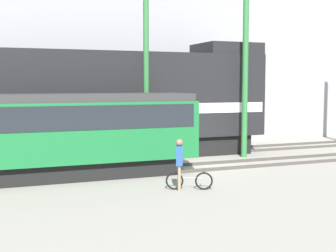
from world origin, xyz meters
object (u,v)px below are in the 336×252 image
at_px(streetcar, 43,131).
at_px(person, 179,159).
at_px(utility_pole_left, 146,83).
at_px(freight_locomotive, 107,103).
at_px(bicycle, 189,181).
at_px(utility_pole_center, 245,74).

relative_size(streetcar, person, 6.64).
bearing_deg(streetcar, utility_pole_left, 23.34).
xyz_separation_m(freight_locomotive, streetcar, (-3.54, -4.17, -0.84)).
bearing_deg(bicycle, freight_locomotive, 96.99).
bearing_deg(freight_locomotive, person, -85.74).
distance_m(freight_locomotive, utility_pole_left, 2.65).
bearing_deg(bicycle, utility_pole_center, 45.70).
height_order(person, utility_pole_center, utility_pole_center).
bearing_deg(utility_pole_center, freight_locomotive, 162.08).
bearing_deg(freight_locomotive, utility_pole_center, -17.92).
height_order(streetcar, utility_pole_left, utility_pole_left).
bearing_deg(person, utility_pole_left, 82.71).
xyz_separation_m(bicycle, utility_pole_center, (5.50, 5.64, 3.82)).
xyz_separation_m(freight_locomotive, utility_pole_center, (6.45, -2.08, 1.43)).
distance_m(freight_locomotive, streetcar, 5.53).
relative_size(streetcar, bicycle, 7.71).
distance_m(bicycle, utility_pole_center, 8.75).
bearing_deg(bicycle, utility_pole_left, 86.47).
height_order(streetcar, person, streetcar).
height_order(freight_locomotive, bicycle, freight_locomotive).
distance_m(freight_locomotive, person, 7.90).
bearing_deg(utility_pole_center, person, -136.21).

